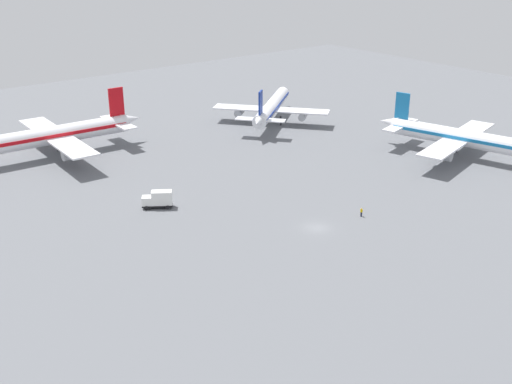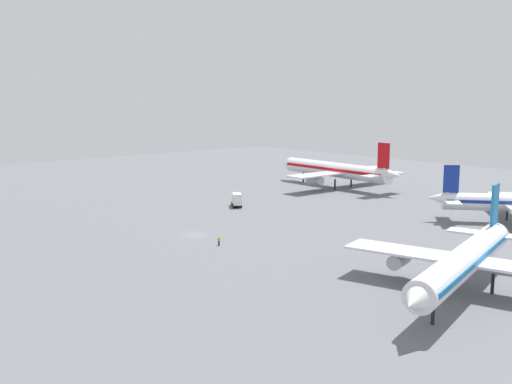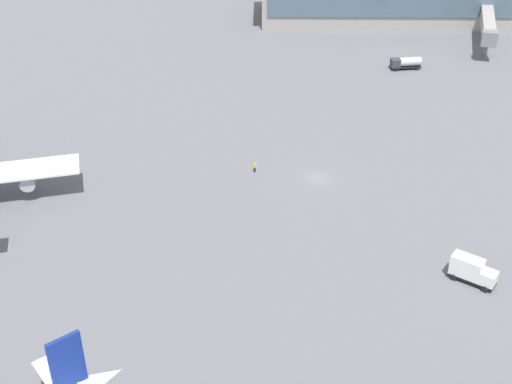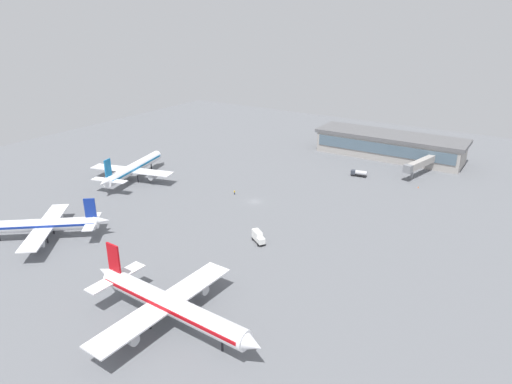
% 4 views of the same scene
% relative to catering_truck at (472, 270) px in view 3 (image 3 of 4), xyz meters
% --- Properties ---
extents(ground, '(288.00, 288.00, 0.00)m').
position_rel_catering_truck_xyz_m(ground, '(17.28, -24.83, -1.70)').
color(ground, slate).
extents(catering_truck, '(5.70, 4.71, 3.30)m').
position_rel_catering_truck_xyz_m(catering_truck, '(0.00, 0.00, 0.00)').
color(catering_truck, black).
rests_on(catering_truck, ground).
extents(fuel_truck, '(6.51, 2.95, 2.50)m').
position_rel_catering_truck_xyz_m(fuel_truck, '(-3.80, -69.56, -0.31)').
color(fuel_truck, black).
rests_on(fuel_truck, ground).
extents(ground_crew_worker, '(0.42, 0.58, 1.67)m').
position_rel_catering_truck_xyz_m(ground_crew_worker, '(26.97, -26.32, -0.85)').
color(ground_crew_worker, '#1E2338').
rests_on(ground_crew_worker, ground).
extents(jet_bridge, '(7.82, 21.88, 6.74)m').
position_rel_catering_truck_xyz_m(jet_bridge, '(-23.77, -82.87, 3.44)').
color(jet_bridge, '#9E9993').
rests_on(jet_bridge, ground).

